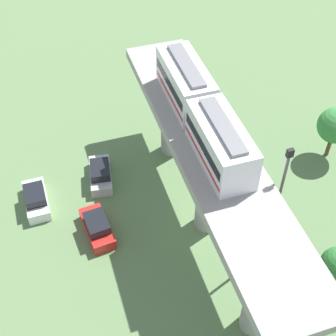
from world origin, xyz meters
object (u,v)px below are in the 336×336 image
parked_car_silver (101,174)px  signal_post (278,202)px  tree_far_corner (336,126)px  parked_car_white (36,199)px  parked_car_red (97,227)px  train (202,111)px

parked_car_silver → signal_post: (-10.47, 11.33, 5.31)m
tree_far_corner → parked_car_white: bearing=-4.5°
parked_car_red → parked_car_white: bearing=-51.7°
train → tree_far_corner: train is taller
tree_far_corner → signal_post: bearing=38.7°
parked_car_white → parked_car_red: bearing=133.2°
parked_car_red → tree_far_corner: (-22.04, -2.32, 2.81)m
parked_car_silver → signal_post: bearing=141.4°
tree_far_corner → signal_post: (10.10, 8.10, 2.49)m
train → parked_car_silver: 12.67m
parked_car_white → signal_post: 19.83m
parked_car_red → tree_far_corner: size_ratio=0.84×
train → signal_post: train is taller
tree_far_corner → signal_post: signal_post is taller
parked_car_red → signal_post: signal_post is taller
parked_car_white → signal_post: (-16.18, 10.17, 5.31)m
train → tree_far_corner: (-13.50, -1.82, -6.41)m
parked_car_silver → tree_far_corner: (-20.57, 3.23, 2.81)m
parked_car_silver → signal_post: 16.31m
parked_car_red → tree_far_corner: 22.34m
parked_car_silver → parked_car_white: size_ratio=1.05×
parked_car_silver → tree_far_corner: bearing=179.8°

